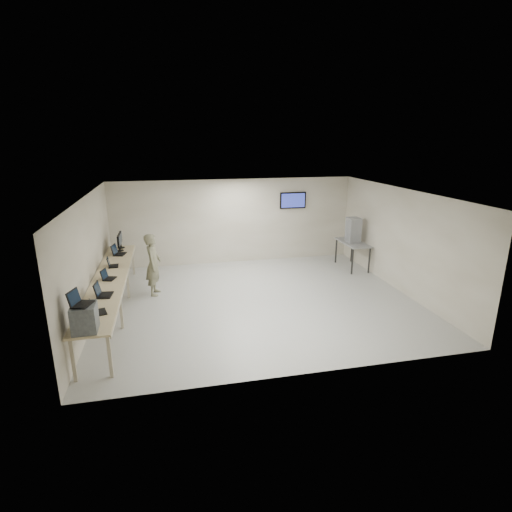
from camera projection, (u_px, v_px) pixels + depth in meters
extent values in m
cube|color=beige|center=(258.00, 300.00, 10.45)|extent=(8.00, 7.00, 0.01)
cube|color=white|center=(258.00, 193.00, 9.65)|extent=(8.00, 7.00, 0.01)
cube|color=beige|center=(235.00, 221.00, 13.32)|extent=(8.00, 0.01, 2.80)
cube|color=beige|center=(303.00, 302.00, 6.77)|extent=(8.00, 0.01, 2.80)
cube|color=beige|center=(89.00, 259.00, 9.22)|extent=(0.01, 7.00, 2.80)
cube|color=beige|center=(401.00, 240.00, 10.88)|extent=(0.01, 7.00, 2.80)
cube|color=#282828|center=(293.00, 200.00, 13.53)|extent=(0.15, 0.04, 0.15)
cube|color=black|center=(293.00, 200.00, 13.50)|extent=(0.90, 0.06, 0.55)
cube|color=navy|center=(293.00, 200.00, 13.46)|extent=(0.82, 0.01, 0.47)
cube|color=#C8BA85|center=(110.00, 279.00, 9.45)|extent=(0.75, 6.00, 0.04)
cube|color=#B4AA92|center=(126.00, 279.00, 9.53)|extent=(0.02, 6.00, 0.06)
cube|color=#B4AA92|center=(73.00, 360.00, 6.85)|extent=(0.06, 0.06, 0.86)
cube|color=#B4AA92|center=(110.00, 356.00, 6.97)|extent=(0.06, 0.06, 0.86)
cube|color=#B4AA92|center=(92.00, 313.00, 8.67)|extent=(0.06, 0.06, 0.86)
cube|color=#B4AA92|center=(121.00, 310.00, 8.80)|extent=(0.06, 0.06, 0.86)
cube|color=#B4AA92|center=(104.00, 284.00, 10.35)|extent=(0.06, 0.06, 0.86)
cube|color=#B4AA92|center=(128.00, 283.00, 10.48)|extent=(0.06, 0.06, 0.86)
cube|color=#B4AA92|center=(113.00, 262.00, 12.18)|extent=(0.06, 0.06, 0.86)
cube|color=#B4AA92|center=(133.00, 261.00, 12.30)|extent=(0.06, 0.06, 0.86)
cube|color=slate|center=(85.00, 318.00, 6.79)|extent=(0.41, 0.47, 0.48)
cube|color=black|center=(83.00, 304.00, 6.72)|extent=(0.36, 0.42, 0.02)
cube|color=black|center=(73.00, 297.00, 6.66)|extent=(0.17, 0.34, 0.26)
cube|color=black|center=(74.00, 297.00, 6.66)|extent=(0.14, 0.30, 0.21)
cube|color=black|center=(100.00, 312.00, 7.56)|extent=(0.32, 0.38, 0.02)
cube|color=black|center=(92.00, 307.00, 7.49)|extent=(0.15, 0.32, 0.24)
cube|color=black|center=(93.00, 307.00, 7.50)|extent=(0.12, 0.28, 0.20)
cube|color=black|center=(105.00, 295.00, 8.37)|extent=(0.32, 0.41, 0.02)
cube|color=black|center=(97.00, 289.00, 8.30)|extent=(0.11, 0.37, 0.28)
cube|color=black|center=(98.00, 289.00, 8.30)|extent=(0.08, 0.33, 0.23)
cube|color=black|center=(110.00, 279.00, 9.35)|extent=(0.31, 0.37, 0.02)
cube|color=black|center=(104.00, 274.00, 9.29)|extent=(0.14, 0.30, 0.23)
cube|color=black|center=(105.00, 274.00, 9.30)|extent=(0.12, 0.27, 0.19)
cube|color=black|center=(114.00, 266.00, 10.27)|extent=(0.26, 0.34, 0.02)
cube|color=black|center=(108.00, 262.00, 10.21)|extent=(0.08, 0.31, 0.23)
cube|color=black|center=(109.00, 262.00, 10.22)|extent=(0.06, 0.27, 0.19)
cube|color=black|center=(120.00, 254.00, 11.32)|extent=(0.36, 0.44, 0.02)
cube|color=black|center=(114.00, 249.00, 11.25)|extent=(0.15, 0.37, 0.28)
cube|color=black|center=(115.00, 249.00, 11.25)|extent=(0.12, 0.32, 0.23)
cylinder|color=black|center=(120.00, 251.00, 11.69)|extent=(0.22, 0.22, 0.02)
cube|color=black|center=(120.00, 247.00, 11.66)|extent=(0.04, 0.03, 0.17)
cube|color=black|center=(119.00, 240.00, 11.60)|extent=(0.05, 0.48, 0.32)
cube|color=black|center=(120.00, 240.00, 11.61)|extent=(0.00, 0.44, 0.28)
cylinder|color=black|center=(121.00, 248.00, 12.00)|extent=(0.21, 0.21, 0.02)
cube|color=black|center=(121.00, 245.00, 11.97)|extent=(0.04, 0.03, 0.17)
cube|color=black|center=(120.00, 238.00, 11.91)|extent=(0.05, 0.48, 0.32)
cube|color=black|center=(121.00, 238.00, 11.92)|extent=(0.00, 0.44, 0.28)
imported|color=gray|center=(153.00, 264.00, 10.63)|extent=(0.49, 0.67, 1.68)
cube|color=gray|center=(353.00, 243.00, 12.83)|extent=(0.67, 1.44, 0.04)
cube|color=#282828|center=(352.00, 262.00, 12.32)|extent=(0.04, 0.04, 0.82)
cube|color=#282828|center=(336.00, 251.00, 13.47)|extent=(0.04, 0.04, 0.82)
cube|color=#282828|center=(369.00, 260.00, 12.43)|extent=(0.04, 0.04, 0.82)
cube|color=#282828|center=(352.00, 250.00, 13.59)|extent=(0.04, 0.04, 0.82)
cube|color=#91949A|center=(353.00, 239.00, 12.79)|extent=(0.38, 0.42, 0.20)
cube|color=#91949A|center=(353.00, 233.00, 12.74)|extent=(0.38, 0.42, 0.20)
cube|color=#91949A|center=(353.00, 227.00, 12.68)|extent=(0.38, 0.42, 0.20)
cube|color=#91949A|center=(354.00, 221.00, 12.62)|extent=(0.38, 0.42, 0.20)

